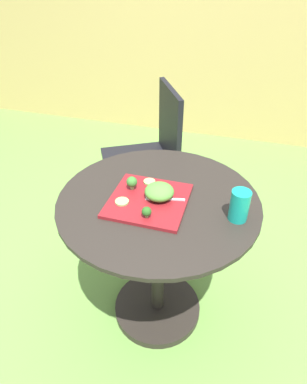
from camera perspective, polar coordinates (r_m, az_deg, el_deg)
ground_plane at (r=1.86m, az=0.65°, el=-19.40°), size 12.00×12.00×0.00m
bamboo_fence at (r=3.34m, az=11.60°, el=19.32°), size 8.00×0.08×1.24m
patio_table at (r=1.52m, az=0.76°, el=-9.98°), size 0.81×0.81×0.73m
patio_chair at (r=2.12m, az=-0.21°, el=7.54°), size 0.60×0.60×0.90m
salad_plate at (r=1.31m, az=-0.88°, el=-1.46°), size 0.30×0.30×0.01m
drinking_glass at (r=1.24m, az=14.45°, el=-2.50°), size 0.07×0.07×0.12m
fork at (r=1.30m, az=1.33°, el=-1.13°), size 0.15×0.05×0.00m
lettuce_mound at (r=1.29m, az=1.00°, el=0.06°), size 0.11×0.11×0.06m
broccoli_floret_0 at (r=1.34m, az=-3.73°, el=1.71°), size 0.04×0.04×0.06m
broccoli_floret_1 at (r=1.20m, az=-1.19°, el=-3.38°), size 0.04×0.04×0.04m
cucumber_slice_0 at (r=1.40m, az=-0.71°, el=1.78°), size 0.05×0.05×0.01m
cucumber_slice_1 at (r=1.29m, az=-5.42°, el=-1.64°), size 0.05×0.05×0.01m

